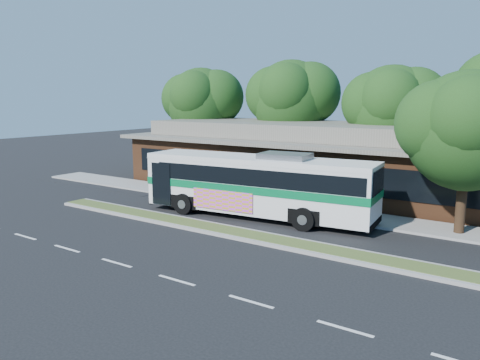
{
  "coord_description": "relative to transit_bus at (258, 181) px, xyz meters",
  "views": [
    {
      "loc": [
        10.24,
        -16.2,
        6.09
      ],
      "look_at": [
        -2.92,
        3.1,
        2.0
      ],
      "focal_mm": 35.0,
      "sensor_mm": 36.0,
      "label": 1
    }
  ],
  "objects": [
    {
      "name": "sidewalk_tree",
      "position": [
        9.58,
        2.52,
        2.92
      ],
      "size": [
        5.87,
        5.27,
        7.33
      ],
      "color": "black",
      "rests_on": "ground"
    },
    {
      "name": "ground",
      "position": [
        2.27,
        -3.8,
        -1.91
      ],
      "size": [
        120.0,
        120.0,
        0.0
      ],
      "primitive_type": "plane",
      "color": "black",
      "rests_on": "ground"
    },
    {
      "name": "sedan",
      "position": [
        -9.28,
        4.85,
        -1.25
      ],
      "size": [
        4.67,
        2.28,
        1.31
      ],
      "primitive_type": "imported",
      "rotation": [
        0.0,
        0.0,
        1.47
      ],
      "color": "silver",
      "rests_on": "ground"
    },
    {
      "name": "parking_lot",
      "position": [
        -15.73,
        6.2,
        -1.9
      ],
      "size": [
        14.0,
        12.0,
        0.01
      ],
      "primitive_type": "cube",
      "color": "black",
      "rests_on": "ground"
    },
    {
      "name": "plaza_building",
      "position": [
        2.27,
        9.19,
        0.22
      ],
      "size": [
        33.2,
        11.2,
        4.45
      ],
      "color": "brown",
      "rests_on": "ground"
    },
    {
      "name": "tree_bg_a",
      "position": [
        -12.31,
        11.34,
        3.96
      ],
      "size": [
        6.47,
        5.8,
        8.63
      ],
      "color": "black",
      "rests_on": "ground"
    },
    {
      "name": "median_strip",
      "position": [
        2.27,
        -3.2,
        -1.83
      ],
      "size": [
        26.0,
        1.1,
        0.15
      ],
      "primitive_type": "cube",
      "color": "#3E5223",
      "rests_on": "ground"
    },
    {
      "name": "tree_bg_c",
      "position": [
        3.68,
        11.33,
        3.69
      ],
      "size": [
        6.24,
        5.6,
        8.26
      ],
      "color": "black",
      "rests_on": "ground"
    },
    {
      "name": "transit_bus",
      "position": [
        0.0,
        0.0,
        0.0
      ],
      "size": [
        12.39,
        3.88,
        3.42
      ],
      "rotation": [
        0.0,
        0.0,
        0.1
      ],
      "color": "silver",
      "rests_on": "ground"
    },
    {
      "name": "sidewalk",
      "position": [
        2.27,
        2.6,
        -1.85
      ],
      "size": [
        44.0,
        2.6,
        0.12
      ],
      "primitive_type": "cube",
      "color": "gray",
      "rests_on": "ground"
    },
    {
      "name": "tree_bg_b",
      "position": [
        -4.29,
        12.34,
        4.24
      ],
      "size": [
        6.69,
        6.0,
        9.0
      ],
      "color": "black",
      "rests_on": "ground"
    }
  ]
}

